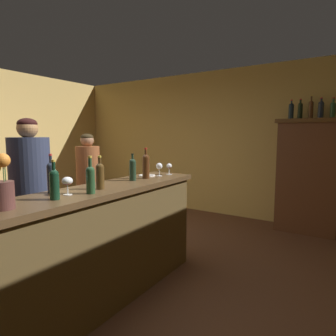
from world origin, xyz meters
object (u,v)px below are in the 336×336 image
at_px(wine_bottle_merlot, 51,176).
at_px(display_bottle_midright, 321,109).
at_px(display_bottle_midleft, 300,110).
at_px(patron_by_cabinet, 88,183).
at_px(wine_glass_mid, 159,167).
at_px(display_bottle_right, 333,109).
at_px(wine_bottle_chardonnay, 90,178).
at_px(wine_glass_rear, 169,167).
at_px(bar_counter, 106,243).
at_px(patron_redhead, 31,197).
at_px(display_bottle_center, 311,109).
at_px(cheese_plate, 147,175).
at_px(display_cabinet, 308,174).
at_px(wine_bottle_malbec, 100,174).
at_px(wine_bottle_riesling, 146,165).
at_px(flower_arrangement, 2,185).
at_px(wine_glass_front, 67,182).
at_px(display_bottle_left, 291,110).
at_px(wine_bottle_pinot, 54,183).
at_px(wine_bottle_rose, 133,168).

height_order(wine_bottle_merlot, display_bottle_midright, display_bottle_midright).
xyz_separation_m(display_bottle_midleft, patron_by_cabinet, (-2.33, -2.11, -1.04)).
xyz_separation_m(wine_glass_mid, display_bottle_right, (1.52, 2.19, 0.72)).
bearing_deg(wine_glass_mid, wine_bottle_chardonnay, -84.74).
relative_size(wine_glass_mid, wine_glass_rear, 1.13).
relative_size(bar_counter, display_bottle_midright, 7.42).
bearing_deg(patron_redhead, display_bottle_right, 45.30).
bearing_deg(display_bottle_center, patron_redhead, -121.97).
bearing_deg(cheese_plate, wine_bottle_chardonnay, -78.17).
bearing_deg(wine_bottle_merlot, display_cabinet, 67.55).
distance_m(bar_counter, display_bottle_midleft, 3.48).
xyz_separation_m(wine_bottle_malbec, wine_glass_rear, (0.00, 1.07, -0.03)).
relative_size(wine_bottle_riesling, flower_arrangement, 0.93).
height_order(wine_glass_front, display_bottle_left, display_bottle_left).
xyz_separation_m(display_bottle_midright, patron_by_cabinet, (-2.61, -2.11, -1.04)).
bearing_deg(flower_arrangement, display_bottle_right, 68.91).
xyz_separation_m(wine_bottle_riesling, display_bottle_right, (1.54, 2.41, 0.68)).
relative_size(wine_bottle_pinot, cheese_plate, 1.56).
xyz_separation_m(bar_counter, cheese_plate, (-0.09, 0.75, 0.52)).
relative_size(display_bottle_left, display_bottle_center, 0.87).
xyz_separation_m(flower_arrangement, patron_by_cabinet, (-1.26, 1.79, -0.36)).
distance_m(display_bottle_center, display_bottle_midright, 0.13).
height_order(bar_counter, wine_bottle_riesling, wine_bottle_riesling).
bearing_deg(wine_bottle_riesling, display_bottle_midright, 60.11).
relative_size(wine_bottle_merlot, patron_by_cabinet, 0.21).
bearing_deg(wine_glass_front, display_bottle_midright, 67.97).
relative_size(display_cabinet, display_bottle_midright, 5.76).
distance_m(bar_counter, flower_arrangement, 1.12).
height_order(wine_bottle_rose, wine_glass_front, wine_bottle_rose).
height_order(wine_bottle_chardonnay, wine_bottle_merlot, wine_bottle_merlot).
bearing_deg(display_bottle_right, wine_bottle_riesling, -122.59).
relative_size(display_cabinet, patron_by_cabinet, 1.15).
bearing_deg(display_bottle_center, wine_bottle_malbec, -111.32).
bearing_deg(wine_glass_rear, wine_glass_mid, -100.16).
distance_m(bar_counter, wine_bottle_merlot, 0.79).
bearing_deg(wine_glass_mid, display_bottle_midright, 58.01).
relative_size(wine_bottle_malbec, display_bottle_right, 0.97).
relative_size(wine_glass_mid, display_bottle_midright, 0.49).
bearing_deg(flower_arrangement, bar_counter, 92.18).
bearing_deg(display_cabinet, wine_glass_mid, -119.51).
xyz_separation_m(display_cabinet, patron_redhead, (-2.02, -3.23, -0.00)).
height_order(wine_bottle_malbec, patron_redhead, patron_redhead).
relative_size(bar_counter, wine_bottle_malbec, 7.85).
xyz_separation_m(wine_glass_front, display_bottle_midright, (1.38, 3.40, 0.73)).
bearing_deg(wine_bottle_chardonnay, wine_bottle_riesling, 97.76).
bearing_deg(patron_redhead, wine_glass_front, -21.79).
height_order(display_cabinet, patron_by_cabinet, display_cabinet).
xyz_separation_m(wine_bottle_merlot, flower_arrangement, (0.19, -0.48, 0.02)).
bearing_deg(wine_bottle_riesling, wine_bottle_malbec, -86.51).
bearing_deg(patron_by_cabinet, display_bottle_center, 90.10).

